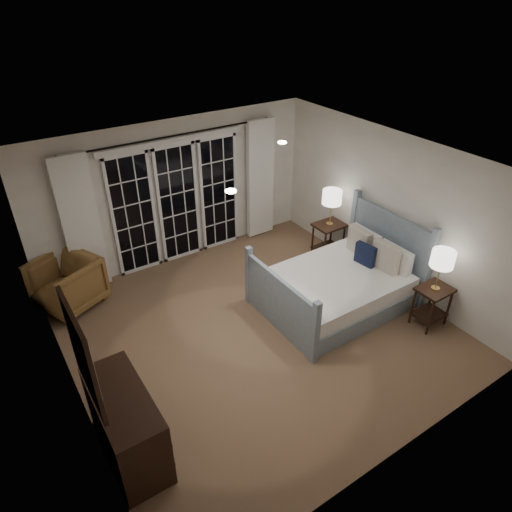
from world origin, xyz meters
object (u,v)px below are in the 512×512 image
armchair (67,283)px  dresser (127,425)px  lamp_right (332,197)px  nightstand_left (432,301)px  lamp_left (443,259)px  nightstand_right (328,235)px  bed (339,285)px

armchair → dresser: dresser is taller
lamp_right → armchair: 4.49m
armchair → nightstand_left: bearing=27.2°
armchair → dresser: 3.00m
lamp_left → nightstand_right: bearing=90.4°
nightstand_left → bed: bearing=124.6°
lamp_right → dresser: bearing=-156.9°
nightstand_right → lamp_right: size_ratio=1.05×
nightstand_right → armchair: (-4.28, 1.12, -0.04)m
bed → nightstand_right: size_ratio=3.26×
bed → dresser: 3.73m
lamp_left → nightstand_left: bearing=153.4°
lamp_left → dresser: (-4.42, 0.37, -0.69)m
lamp_left → armchair: (-4.29, 3.37, -0.72)m
armchair → dresser: bearing=-27.1°
nightstand_left → dresser: dresser is taller
nightstand_right → lamp_left: lamp_left is taller
lamp_left → armchair: size_ratio=0.69×
nightstand_left → nightstand_right: size_ratio=0.94×
nightstand_right → armchair: bearing=165.3°
nightstand_left → armchair: (-4.29, 3.37, -0.01)m
bed → lamp_left: bearing=-55.4°
nightstand_left → dresser: 4.44m
lamp_left → lamp_right: bearing=90.4°
lamp_left → lamp_right: lamp_right is taller
lamp_left → dresser: 4.49m
dresser → nightstand_right: bearing=23.1°
lamp_right → dresser: lamp_right is taller
lamp_right → lamp_left: bearing=-89.6°
armchair → dresser: (-0.13, -3.00, 0.03)m
dresser → armchair: bearing=87.5°
bed → nightstand_left: bearing=-55.4°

